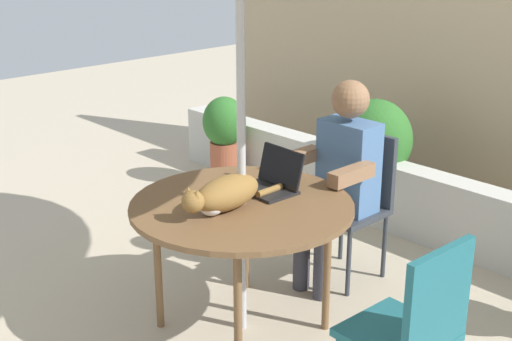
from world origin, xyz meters
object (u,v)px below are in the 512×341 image
Objects in this scene: person_seated at (340,173)px; cat at (224,195)px; patio_table at (242,212)px; potted_plant_corner at (224,134)px; chair_empty at (415,324)px; laptop at (274,178)px; chair_occupied at (356,193)px; potted_plant_near_fence at (374,150)px.

person_seated reaches higher than cat.
patio_table is 1.75× the size of cat.
person_seated is at bearing -19.48° from potted_plant_corner.
cat is at bearing -175.32° from chair_empty.
person_seated is at bearing 87.00° from laptop.
person_seated is 3.97× the size of laptop.
person_seated is at bearing -90.00° from chair_occupied.
chair_empty is 2.87× the size of laptop.
chair_occupied is at bearing 90.00° from person_seated.
chair_occupied reaches higher than patio_table.
chair_empty is at bearing -14.77° from laptop.
potted_plant_near_fence is (-0.49, 0.98, -0.19)m from person_seated.
potted_plant_near_fence is at bearing 131.46° from chair_empty.
chair_occupied is at bearing -14.72° from potted_plant_corner.
chair_occupied and chair_empty have the same top height.
potted_plant_near_fence is at bearing 104.95° from cat.
chair_occupied reaches higher than potted_plant_near_fence.
chair_empty is at bearing -2.11° from patio_table.
chair_empty is 3.16m from potted_plant_corner.
laptop reaches higher than potted_plant_near_fence.
laptop is 0.48× the size of cat.
patio_table is 1.28× the size of chair_empty.
potted_plant_near_fence is at bearing 116.72° from person_seated.
person_seated is 0.53m from laptop.
chair_occupied is 1.01× the size of potted_plant_near_fence.
laptop is (-0.03, 0.25, 0.11)m from patio_table.
person_seated is 1.89× the size of cat.
chair_occupied is at bearing 90.00° from patio_table.
cat reaches higher than potted_plant_corner.
cat reaches higher than chair_empty.
laptop reaches higher than patio_table.
potted_plant_near_fence is at bearing 107.24° from laptop.
patio_table is 3.68× the size of laptop.
cat is (0.01, -1.06, 0.28)m from chair_occupied.
chair_occupied is at bearing 87.70° from laptop.
chair_empty is 2.39m from potted_plant_near_fence.
cat is at bearing -89.45° from chair_occupied.
chair_empty is at bearing 4.68° from cat.
patio_table is 0.93× the size of person_seated.
potted_plant_corner is at bearing -163.63° from potted_plant_near_fence.
laptop is at bearing -92.30° from chair_occupied.
potted_plant_near_fence is at bearing 120.98° from chair_occupied.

